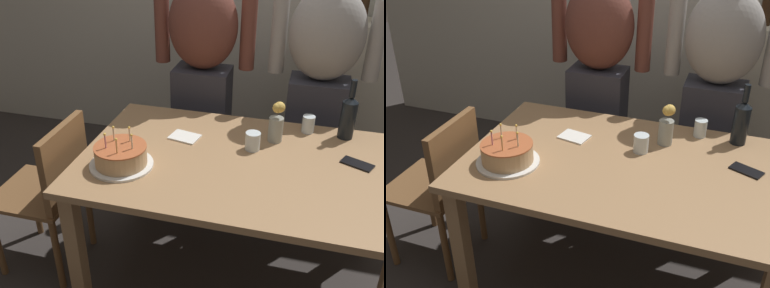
% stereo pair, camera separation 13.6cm
% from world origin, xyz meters
% --- Properties ---
extents(ground_plane, '(10.00, 10.00, 0.00)m').
position_xyz_m(ground_plane, '(0.00, 0.00, 0.00)').
color(ground_plane, '#332D2B').
extents(dining_table, '(1.50, 0.96, 0.74)m').
position_xyz_m(dining_table, '(0.00, 0.00, 0.64)').
color(dining_table, '#A37A51').
rests_on(dining_table, ground_plane).
extents(birthday_cake, '(0.30, 0.30, 0.18)m').
position_xyz_m(birthday_cake, '(-0.51, -0.19, 0.79)').
color(birthday_cake, white).
rests_on(birthday_cake, dining_table).
extents(water_glass_near, '(0.06, 0.06, 0.09)m').
position_xyz_m(water_glass_near, '(0.30, 0.39, 0.79)').
color(water_glass_near, silver).
rests_on(water_glass_near, dining_table).
extents(water_glass_far, '(0.07, 0.07, 0.09)m').
position_xyz_m(water_glass_far, '(0.05, 0.13, 0.79)').
color(water_glass_far, silver).
rests_on(water_glass_far, dining_table).
extents(wine_bottle, '(0.08, 0.08, 0.31)m').
position_xyz_m(wine_bottle, '(0.49, 0.38, 0.86)').
color(wine_bottle, black).
rests_on(wine_bottle, dining_table).
extents(cell_phone, '(0.16, 0.13, 0.01)m').
position_xyz_m(cell_phone, '(0.54, 0.12, 0.74)').
color(cell_phone, black).
rests_on(cell_phone, dining_table).
extents(napkin_stack, '(0.17, 0.14, 0.01)m').
position_xyz_m(napkin_stack, '(-0.31, 0.15, 0.74)').
color(napkin_stack, white).
rests_on(napkin_stack, dining_table).
extents(flower_vase, '(0.07, 0.07, 0.21)m').
position_xyz_m(flower_vase, '(0.14, 0.25, 0.84)').
color(flower_vase, '#999E93').
rests_on(flower_vase, dining_table).
extents(person_man_bearded, '(0.61, 0.27, 1.66)m').
position_xyz_m(person_man_bearded, '(-0.36, 0.71, 0.87)').
color(person_man_bearded, '#33333D').
rests_on(person_man_bearded, ground_plane).
extents(person_woman_cardigan, '(0.61, 0.27, 1.66)m').
position_xyz_m(person_woman_cardigan, '(0.33, 0.71, 0.87)').
color(person_woman_cardigan, '#33333D').
rests_on(person_woman_cardigan, ground_plane).
extents(dining_chair, '(0.42, 0.42, 0.87)m').
position_xyz_m(dining_chair, '(-0.94, -0.14, 0.52)').
color(dining_chair, brown).
rests_on(dining_chair, ground_plane).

